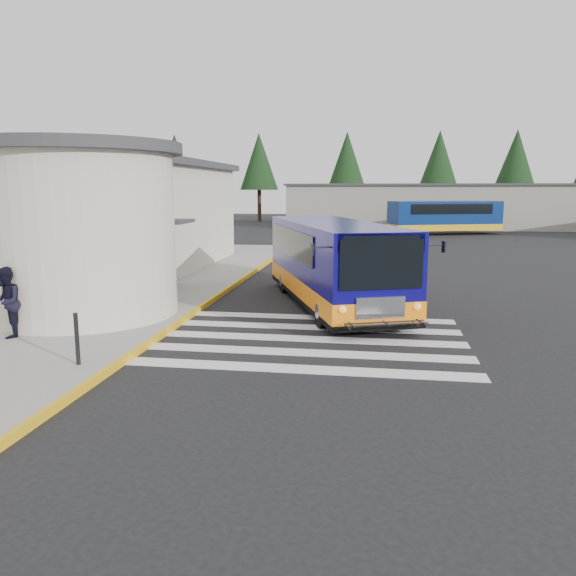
# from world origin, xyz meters

# --- Properties ---
(ground) EXTENTS (140.00, 140.00, 0.00)m
(ground) POSITION_xyz_m (0.00, 0.00, 0.00)
(ground) COLOR black
(ground) RESTS_ON ground
(sidewalk) EXTENTS (10.00, 34.00, 0.15)m
(sidewalk) POSITION_xyz_m (-9.00, 4.00, 0.07)
(sidewalk) COLOR gray
(sidewalk) RESTS_ON ground
(curb_strip) EXTENTS (0.12, 34.00, 0.16)m
(curb_strip) POSITION_xyz_m (-4.05, 4.00, 0.08)
(curb_strip) COLOR gold
(curb_strip) RESTS_ON ground
(station_building) EXTENTS (12.70, 18.70, 4.80)m
(station_building) POSITION_xyz_m (-10.84, 6.91, 2.57)
(station_building) COLOR beige
(station_building) RESTS_ON ground
(crosswalk) EXTENTS (8.00, 5.35, 0.01)m
(crosswalk) POSITION_xyz_m (-0.50, -0.80, 0.01)
(crosswalk) COLOR silver
(crosswalk) RESTS_ON ground
(depot_building) EXTENTS (26.40, 8.40, 4.20)m
(depot_building) POSITION_xyz_m (6.00, 42.00, 2.11)
(depot_building) COLOR gray
(depot_building) RESTS_ON ground
(tree_line) EXTENTS (58.40, 4.40, 10.00)m
(tree_line) POSITION_xyz_m (6.29, 50.00, 6.77)
(tree_line) COLOR black
(tree_line) RESTS_ON ground
(transit_bus) EXTENTS (5.71, 9.65, 2.66)m
(transit_bus) POSITION_xyz_m (-0.09, 3.45, 1.27)
(transit_bus) COLOR #0D0863
(transit_bus) RESTS_ON ground
(pedestrian_a) EXTENTS (0.52, 0.67, 1.64)m
(pedestrian_a) POSITION_xyz_m (-6.41, -1.25, 0.97)
(pedestrian_a) COLOR black
(pedestrian_a) RESTS_ON sidewalk
(pedestrian_b) EXTENTS (0.97, 1.04, 1.72)m
(pedestrian_b) POSITION_xyz_m (-7.53, -2.26, 1.01)
(pedestrian_b) COLOR black
(pedestrian_b) RESTS_ON sidewalk
(bollard) EXTENTS (0.09, 0.09, 1.08)m
(bollard) POSITION_xyz_m (-4.74, -4.02, 0.69)
(bollard) COLOR black
(bollard) RESTS_ON sidewalk
(far_bus_a) EXTENTS (9.44, 5.51, 2.35)m
(far_bus_a) POSITION_xyz_m (6.90, 33.55, 1.53)
(far_bus_a) COLOR navy
(far_bus_a) RESTS_ON ground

